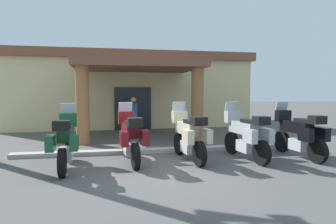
{
  "coord_description": "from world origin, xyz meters",
  "views": [
    {
      "loc": [
        -0.97,
        -7.45,
        1.96
      ],
      "look_at": [
        0.92,
        2.71,
        1.2
      ],
      "focal_mm": 31.79,
      "sensor_mm": 36.0,
      "label": 1
    }
  ],
  "objects_px": {
    "motel_building": "(128,89)",
    "motorcycle_silver": "(246,135)",
    "motorcycle_cream": "(189,135)",
    "motorcycle_black": "(299,134)",
    "motorcycle_maroon": "(130,137)",
    "motorcycle_green": "(65,141)",
    "pedestrian": "(134,114)"
  },
  "relations": [
    {
      "from": "motorcycle_maroon",
      "to": "pedestrian",
      "type": "xyz_separation_m",
      "value": [
        0.41,
        4.67,
        0.26
      ]
    },
    {
      "from": "motorcycle_maroon",
      "to": "motorcycle_silver",
      "type": "height_order",
      "value": "same"
    },
    {
      "from": "motorcycle_green",
      "to": "pedestrian",
      "type": "height_order",
      "value": "pedestrian"
    },
    {
      "from": "motorcycle_green",
      "to": "motorcycle_cream",
      "type": "bearing_deg",
      "value": -86.49
    },
    {
      "from": "motorcycle_cream",
      "to": "motorcycle_silver",
      "type": "distance_m",
      "value": 1.63
    },
    {
      "from": "motorcycle_cream",
      "to": "motorcycle_black",
      "type": "bearing_deg",
      "value": -101.26
    },
    {
      "from": "motorcycle_green",
      "to": "motorcycle_cream",
      "type": "height_order",
      "value": "same"
    },
    {
      "from": "motel_building",
      "to": "pedestrian",
      "type": "height_order",
      "value": "motel_building"
    },
    {
      "from": "motorcycle_maroon",
      "to": "motorcycle_silver",
      "type": "bearing_deg",
      "value": -99.76
    },
    {
      "from": "pedestrian",
      "to": "motorcycle_maroon",
      "type": "bearing_deg",
      "value": 116.83
    },
    {
      "from": "motorcycle_black",
      "to": "pedestrian",
      "type": "xyz_separation_m",
      "value": [
        -4.46,
        4.94,
        0.26
      ]
    },
    {
      "from": "motorcycle_silver",
      "to": "pedestrian",
      "type": "xyz_separation_m",
      "value": [
        -2.84,
        4.87,
        0.26
      ]
    },
    {
      "from": "motorcycle_silver",
      "to": "motorcycle_black",
      "type": "distance_m",
      "value": 1.63
    },
    {
      "from": "motel_building",
      "to": "motorcycle_green",
      "type": "height_order",
      "value": "motel_building"
    },
    {
      "from": "motel_building",
      "to": "motorcycle_black",
      "type": "relative_size",
      "value": 6.02
    },
    {
      "from": "motel_building",
      "to": "motorcycle_cream",
      "type": "bearing_deg",
      "value": -84.78
    },
    {
      "from": "motorcycle_cream",
      "to": "pedestrian",
      "type": "relative_size",
      "value": 1.33
    },
    {
      "from": "motorcycle_maroon",
      "to": "motorcycle_cream",
      "type": "relative_size",
      "value": 1.0
    },
    {
      "from": "motel_building",
      "to": "motorcycle_silver",
      "type": "distance_m",
      "value": 10.28
    },
    {
      "from": "pedestrian",
      "to": "motorcycle_black",
      "type": "bearing_deg",
      "value": 163.98
    },
    {
      "from": "motel_building",
      "to": "motorcycle_cream",
      "type": "relative_size",
      "value": 6.03
    },
    {
      "from": "motorcycle_silver",
      "to": "pedestrian",
      "type": "height_order",
      "value": "pedestrian"
    },
    {
      "from": "motorcycle_silver",
      "to": "motorcycle_black",
      "type": "height_order",
      "value": "same"
    },
    {
      "from": "motorcycle_green",
      "to": "motorcycle_silver",
      "type": "distance_m",
      "value": 4.88
    },
    {
      "from": "motorcycle_cream",
      "to": "motorcycle_silver",
      "type": "xyz_separation_m",
      "value": [
        1.62,
        -0.18,
        0.0
      ]
    },
    {
      "from": "motorcycle_maroon",
      "to": "motorcycle_black",
      "type": "height_order",
      "value": "same"
    },
    {
      "from": "motorcycle_cream",
      "to": "motorcycle_silver",
      "type": "relative_size",
      "value": 1.0
    },
    {
      "from": "motorcycle_silver",
      "to": "motorcycle_black",
      "type": "relative_size",
      "value": 1.0
    },
    {
      "from": "motorcycle_green",
      "to": "motorcycle_black",
      "type": "relative_size",
      "value": 1.0
    },
    {
      "from": "motorcycle_green",
      "to": "motorcycle_black",
      "type": "bearing_deg",
      "value": -91.61
    },
    {
      "from": "motorcycle_maroon",
      "to": "motorcycle_cream",
      "type": "xyz_separation_m",
      "value": [
        1.62,
        -0.02,
        0.0
      ]
    },
    {
      "from": "motel_building",
      "to": "motorcycle_silver",
      "type": "relative_size",
      "value": 6.03
    }
  ]
}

